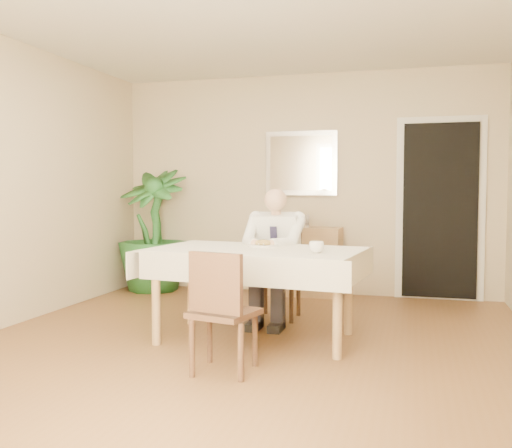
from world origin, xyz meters
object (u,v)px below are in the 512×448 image
(sideboard, at_px, (298,261))
(chair_near, at_px, (221,306))
(coffee_mug, at_px, (317,247))
(potted_palm, at_px, (153,230))
(seated_man, at_px, (273,249))
(dining_table, at_px, (256,259))
(chair_far, at_px, (280,270))

(sideboard, bearing_deg, chair_near, -85.72)
(coffee_mug, relative_size, sideboard, 0.11)
(potted_palm, bearing_deg, chair_near, -56.78)
(seated_man, distance_m, sideboard, 1.50)
(dining_table, xyz_separation_m, chair_near, (0.02, -0.93, -0.20))
(chair_far, xyz_separation_m, potted_palm, (-1.83, 1.01, 0.28))
(chair_far, xyz_separation_m, sideboard, (-0.06, 1.19, -0.06))
(chair_far, bearing_deg, chair_near, -91.28)
(sideboard, bearing_deg, chair_far, -84.44)
(chair_near, bearing_deg, potted_palm, 137.08)
(coffee_mug, bearing_deg, sideboard, 104.70)
(dining_table, height_order, seated_man, seated_man)
(chair_near, xyz_separation_m, seated_man, (-0.02, 1.53, 0.23))
(dining_table, bearing_deg, seated_man, 96.57)
(chair_near, bearing_deg, seated_man, 104.54)
(seated_man, height_order, sideboard, seated_man)
(coffee_mug, distance_m, sideboard, 2.35)
(coffee_mug, xyz_separation_m, sideboard, (-0.59, 2.24, -0.40))
(chair_far, distance_m, potted_palm, 2.11)
(chair_far, bearing_deg, dining_table, -91.84)
(chair_near, xyz_separation_m, sideboard, (-0.07, 3.00, -0.06))
(chair_far, height_order, chair_near, chair_near)
(dining_table, relative_size, potted_palm, 1.23)
(chair_far, bearing_deg, coffee_mug, -65.01)
(sideboard, distance_m, potted_palm, 1.81)
(dining_table, relative_size, coffee_mug, 16.07)
(dining_table, height_order, chair_near, chair_near)
(seated_man, distance_m, coffee_mug, 0.94)
(dining_table, bearing_deg, sideboard, 98.12)
(chair_far, distance_m, coffee_mug, 1.23)
(coffee_mug, bearing_deg, chair_near, -124.21)
(dining_table, xyz_separation_m, sideboard, (-0.06, 2.06, -0.27))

